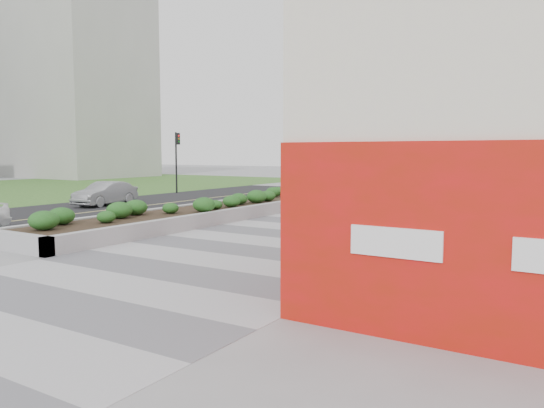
{
  "coord_description": "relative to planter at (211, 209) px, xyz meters",
  "views": [
    {
      "loc": [
        8.55,
        -10.66,
        2.84
      ],
      "look_at": [
        -0.82,
        4.38,
        1.1
      ],
      "focal_mm": 35.0,
      "sensor_mm": 36.0,
      "label": 1
    }
  ],
  "objects": [
    {
      "name": "ground",
      "position": [
        5.5,
        -7.0,
        -0.42
      ],
      "size": [
        160.0,
        160.0,
        0.0
      ],
      "primitive_type": "plane",
      "color": "gray",
      "rests_on": "ground"
    },
    {
      "name": "walkway",
      "position": [
        5.5,
        -4.0,
        -0.41
      ],
      "size": [
        8.0,
        36.0,
        0.01
      ],
      "primitive_type": "cube",
      "color": "#A8A8AD",
      "rests_on": "ground"
    },
    {
      "name": "planter",
      "position": [
        0.0,
        0.0,
        0.0
      ],
      "size": [
        3.0,
        18.0,
        0.9
      ],
      "color": "#9E9EA0",
      "rests_on": "ground"
    },
    {
      "name": "street",
      "position": [
        -6.5,
        0.0,
        -0.42
      ],
      "size": [
        10.0,
        40.0,
        0.0
      ],
      "primitive_type": "cube",
      "color": "black",
      "rests_on": "ground"
    },
    {
      "name": "traffic_signal_near",
      "position": [
        -1.73,
        10.5,
        2.34
      ],
      "size": [
        0.33,
        0.28,
        4.2
      ],
      "color": "black",
      "rests_on": "ground"
    },
    {
      "name": "traffic_signal_far",
      "position": [
        -10.93,
        10.0,
        2.34
      ],
      "size": [
        0.33,
        0.28,
        4.2
      ],
      "color": "black",
      "rests_on": "ground"
    },
    {
      "name": "distant_bldg_west_a",
      "position": [
        -39.5,
        23.0,
        10.58
      ],
      "size": [
        18.0,
        12.0,
        22.0
      ],
      "primitive_type": "cube",
      "color": "#ADAAA3",
      "rests_on": "ground"
    },
    {
      "name": "distant_bldg_north_l",
      "position": [
        0.5,
        48.0,
        9.58
      ],
      "size": [
        16.0,
        12.0,
        20.0
      ],
      "primitive_type": "cube",
      "color": "#ADAAA3",
      "rests_on": "ground"
    },
    {
      "name": "manhole_cover",
      "position": [
        6.0,
        -4.0,
        -0.42
      ],
      "size": [
        0.44,
        0.44,
        0.01
      ],
      "primitive_type": "cylinder",
      "color": "#595654",
      "rests_on": "ground"
    },
    {
      "name": "skateboarder",
      "position": [
        6.24,
        0.45,
        0.35
      ],
      "size": [
        0.59,
        0.74,
        1.52
      ],
      "rotation": [
        0.0,
        0.0,
        -0.41
      ],
      "color": "beige",
      "rests_on": "ground"
    },
    {
      "name": "car_silver",
      "position": [
        -8.47,
        1.6,
        0.21
      ],
      "size": [
        1.84,
        3.98,
        1.26
      ],
      "primitive_type": "imported",
      "rotation": [
        0.0,
        0.0,
        0.14
      ],
      "color": "#999BA0",
      "rests_on": "ground"
    },
    {
      "name": "car_dark",
      "position": [
        -3.0,
        15.0,
        0.24
      ],
      "size": [
        3.16,
        4.86,
        1.31
      ],
      "primitive_type": "imported",
      "rotation": [
        0.0,
        0.0,
        0.32
      ],
      "color": "black",
      "rests_on": "ground"
    }
  ]
}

